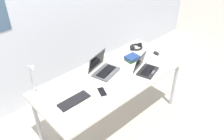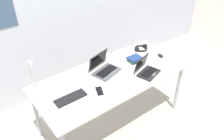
# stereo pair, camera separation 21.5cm
# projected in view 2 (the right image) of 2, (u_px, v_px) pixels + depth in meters

# --- Properties ---
(ground_plane) EXTENTS (12.00, 12.00, 0.00)m
(ground_plane) POSITION_uv_depth(u_px,v_px,m) (112.00, 120.00, 3.13)
(ground_plane) COLOR #B7AD9E
(wall_back) EXTENTS (6.00, 0.13, 2.60)m
(wall_back) POSITION_uv_depth(u_px,v_px,m) (61.00, 2.00, 3.09)
(wall_back) COLOR silver
(wall_back) RESTS_ON ground_plane
(desk) EXTENTS (1.80, 0.80, 0.74)m
(desk) POSITION_uv_depth(u_px,v_px,m) (112.00, 80.00, 2.73)
(desk) COLOR silver
(desk) RESTS_ON ground_plane
(desk_lamp) EXTENTS (0.12, 0.18, 0.40)m
(desk_lamp) POSITION_uv_depth(u_px,v_px,m) (32.00, 76.00, 2.37)
(desk_lamp) COLOR silver
(desk_lamp) RESTS_ON desk
(laptop_far_corner) EXTENTS (0.37, 0.34, 0.23)m
(laptop_far_corner) POSITION_uv_depth(u_px,v_px,m) (104.00, 68.00, 2.75)
(laptop_far_corner) COLOR #515459
(laptop_far_corner) RESTS_ON desk
(laptop_back_right) EXTENTS (0.32, 0.29, 0.20)m
(laptop_back_right) POSITION_uv_depth(u_px,v_px,m) (146.00, 70.00, 2.72)
(laptop_back_right) COLOR #232326
(laptop_back_right) RESTS_ON desk
(external_keyboard) EXTENTS (0.33, 0.12, 0.02)m
(external_keyboard) POSITION_uv_depth(u_px,v_px,m) (71.00, 98.00, 2.37)
(external_keyboard) COLOR black
(external_keyboard) RESTS_ON desk
(computer_mouse) EXTENTS (0.07, 0.11, 0.03)m
(computer_mouse) POSITION_uv_depth(u_px,v_px,m) (160.00, 55.00, 3.04)
(computer_mouse) COLOR black
(computer_mouse) RESTS_ON desk
(cell_phone) EXTENTS (0.11, 0.15, 0.01)m
(cell_phone) POSITION_uv_depth(u_px,v_px,m) (99.00, 91.00, 2.47)
(cell_phone) COLOR black
(cell_phone) RESTS_ON desk
(headphones) EXTENTS (0.21, 0.18, 0.04)m
(headphones) POSITION_uv_depth(u_px,v_px,m) (141.00, 48.00, 3.19)
(headphones) COLOR black
(headphones) RESTS_ON desk
(book_stack) EXTENTS (0.18, 0.15, 0.06)m
(book_stack) POSITION_uv_depth(u_px,v_px,m) (135.00, 59.00, 2.94)
(book_stack) COLOR #336638
(book_stack) RESTS_ON desk
(coffee_mug) EXTENTS (0.11, 0.08, 0.09)m
(coffee_mug) POSITION_uv_depth(u_px,v_px,m) (106.00, 57.00, 2.95)
(coffee_mug) COLOR white
(coffee_mug) RESTS_ON desk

